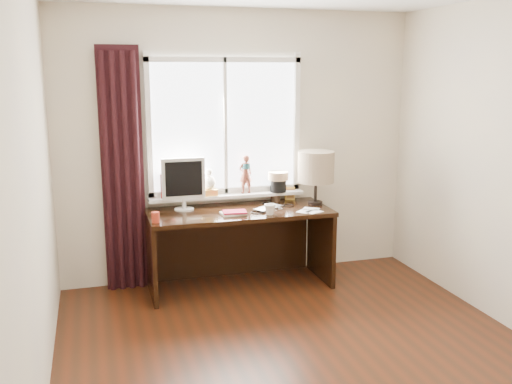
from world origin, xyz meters
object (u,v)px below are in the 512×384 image
object	(u,v)px
mug	(270,209)
red_cup	(156,217)
monitor	(183,181)
desk	(237,233)
table_lamp	(316,167)
laptop	(268,208)

from	to	relation	value
mug	red_cup	distance (m)	1.02
mug	red_cup	world-z (taller)	mug
monitor	red_cup	bearing A→B (deg)	-129.14
mug	monitor	bearing A→B (deg)	151.28
desk	monitor	xyz separation A→B (m)	(-0.49, 0.06, 0.52)
table_lamp	mug	bearing A→B (deg)	-154.26
laptop	table_lamp	xyz separation A→B (m)	(0.50, 0.07, 0.35)
laptop	red_cup	size ratio (longest dim) A/B	3.34
laptop	table_lamp	distance (m)	0.61
desk	table_lamp	world-z (taller)	table_lamp
laptop	desk	size ratio (longest dim) A/B	0.18
red_cup	monitor	world-z (taller)	monitor
laptop	red_cup	distance (m)	1.09
laptop	desk	xyz separation A→B (m)	(-0.27, 0.14, -0.26)
mug	monitor	size ratio (longest dim) A/B	0.21
desk	table_lamp	size ratio (longest dim) A/B	3.27
laptop	mug	bearing A→B (deg)	-136.76
desk	laptop	bearing A→B (deg)	-27.17
desk	monitor	distance (m)	0.72
monitor	mug	bearing A→B (deg)	-28.72
mug	table_lamp	size ratio (longest dim) A/B	0.20
monitor	table_lamp	xyz separation A→B (m)	(1.26, -0.13, 0.09)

